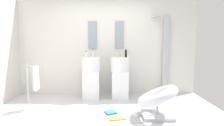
{
  "coord_description": "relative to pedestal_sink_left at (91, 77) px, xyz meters",
  "views": [
    {
      "loc": [
        0.11,
        -3.44,
        1.4
      ],
      "look_at": [
        0.15,
        0.55,
        0.95
      ],
      "focal_mm": 30.28,
      "sensor_mm": 36.0,
      "label": 1
    }
  ],
  "objects": [
    {
      "name": "soap_bottle_clear",
      "position": [
        -0.11,
        -0.09,
        0.55
      ],
      "size": [
        0.06,
        0.06,
        0.17
      ],
      "color": "silver",
      "rests_on": "pedestal_sink_left"
    },
    {
      "name": "soap_bottle_black",
      "position": [
        0.86,
        0.07,
        0.57
      ],
      "size": [
        0.06,
        0.06,
        0.19
      ],
      "color": "black",
      "rests_on": "pedestal_sink_right"
    },
    {
      "name": "rear_partition",
      "position": [
        0.36,
        0.49,
        0.76
      ],
      "size": [
        4.8,
        0.1,
        2.6
      ],
      "primitive_type": "cube",
      "color": "silver",
      "rests_on": "ground_plane"
    },
    {
      "name": "pedestal_sink_left",
      "position": [
        0.0,
        0.0,
        0.0
      ],
      "size": [
        0.46,
        0.46,
        1.12
      ],
      "color": "white",
      "rests_on": "ground_plane"
    },
    {
      "name": "lounge_chair",
      "position": [
        1.35,
        -1.21,
        -0.19
      ],
      "size": [
        1.01,
        1.01,
        0.65
      ],
      "color": "#B7BABF",
      "rests_on": "ground_plane"
    },
    {
      "name": "magazine_teal",
      "position": [
        0.48,
        -1.04,
        -0.52
      ],
      "size": [
        0.26,
        0.26,
        0.03
      ],
      "primitive_type": "cube",
      "rotation": [
        0.0,
        0.0,
        0.36
      ],
      "color": "teal",
      "rests_on": "area_rug"
    },
    {
      "name": "magazine_ochre",
      "position": [
        0.59,
        -1.32,
        -0.52
      ],
      "size": [
        0.31,
        0.19,
        0.02
      ],
      "primitive_type": "cube",
      "rotation": [
        0.0,
        0.0,
        0.13
      ],
      "color": "gold",
      "rests_on": "area_rug"
    },
    {
      "name": "towel_rack",
      "position": [
        -1.1,
        -0.74,
        0.09
      ],
      "size": [
        0.37,
        0.22,
        0.95
      ],
      "color": "#B7BABF",
      "rests_on": "ground_plane"
    },
    {
      "name": "soap_bottle_white",
      "position": [
        0.03,
        0.11,
        0.57
      ],
      "size": [
        0.05,
        0.05,
        0.19
      ],
      "color": "white",
      "rests_on": "pedestal_sink_left"
    },
    {
      "name": "vanity_mirror_right",
      "position": [
        0.71,
        0.42,
        1.03
      ],
      "size": [
        0.22,
        0.03,
        0.71
      ],
      "primitive_type": "cube",
      "color": "#8C9EA8"
    },
    {
      "name": "area_rug",
      "position": [
        0.75,
        -1.18,
        -0.54
      ],
      "size": [
        1.2,
        0.62,
        0.01
      ],
      "primitive_type": "cube",
      "color": "#B2B2B7",
      "rests_on": "ground_plane"
    },
    {
      "name": "ground_plane",
      "position": [
        0.36,
        -1.16,
        -0.56
      ],
      "size": [
        4.8,
        3.6,
        0.04
      ],
      "primitive_type": "cube",
      "color": "silver"
    },
    {
      "name": "shower_column",
      "position": [
        1.91,
        0.36,
        0.54
      ],
      "size": [
        0.49,
        0.24,
        2.05
      ],
      "color": "#B7BABF",
      "rests_on": "ground_plane"
    },
    {
      "name": "vanity_mirror_left",
      "position": [
        0.0,
        0.42,
        1.03
      ],
      "size": [
        0.22,
        0.03,
        0.71
      ],
      "primitive_type": "cube",
      "color": "#8C9EA8"
    },
    {
      "name": "coffee_mug",
      "position": [
        0.96,
        -1.21,
        -0.49
      ],
      "size": [
        0.09,
        0.09,
        0.09
      ],
      "primitive_type": "cylinder",
      "color": "white",
      "rests_on": "area_rug"
    },
    {
      "name": "pedestal_sink_right",
      "position": [
        0.71,
        0.0,
        0.0
      ],
      "size": [
        0.46,
        0.46,
        1.12
      ],
      "color": "white",
      "rests_on": "ground_plane"
    }
  ]
}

